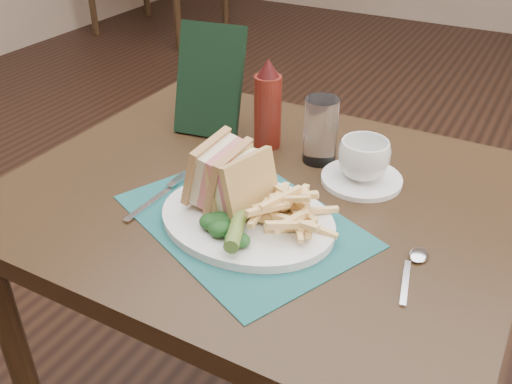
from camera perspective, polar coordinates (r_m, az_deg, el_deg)
floor at (r=1.87m, az=7.99°, el=-12.22°), size 7.00×7.00×0.00m
wall_back at (r=4.97m, az=23.87°, el=14.33°), size 6.00×0.00×6.00m
table_main at (r=1.28m, az=0.55°, el=-14.05°), size 0.90×0.75×0.75m
placemat at (r=0.95m, az=-1.33°, el=-2.84°), size 0.48×0.42×0.00m
plate at (r=0.94m, az=-0.89°, el=-2.79°), size 0.31×0.25×0.01m
sandwich_half_a at (r=0.96m, az=-4.99°, el=2.41°), size 0.08×0.12×0.11m
sandwich_half_b at (r=0.93m, az=-2.33°, el=1.39°), size 0.10×0.12×0.11m
kale_garnish at (r=0.89m, az=-2.69°, el=-3.55°), size 0.11×0.08×0.03m
pickle_spear at (r=0.88m, az=-1.88°, el=-3.29°), size 0.07×0.12×0.03m
fries_pile at (r=0.90m, az=3.02°, el=-1.57°), size 0.18×0.20×0.06m
fork at (r=1.02m, az=-9.68°, el=-0.19°), size 0.04×0.17×0.01m
spoon at (r=0.87m, az=15.20°, el=-7.63°), size 0.06×0.15×0.01m
saucer at (r=1.08m, az=10.50°, el=1.27°), size 0.18×0.18×0.01m
coffee_cup at (r=1.06m, az=10.72°, el=3.23°), size 0.13×0.13×0.07m
drinking_glass at (r=1.11m, az=6.48°, el=6.12°), size 0.07×0.07×0.13m
ketchup_bottle at (r=1.15m, az=1.19°, el=8.83°), size 0.06×0.06×0.19m
check_presenter at (r=1.21m, az=-4.67°, el=11.03°), size 0.15×0.11×0.23m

